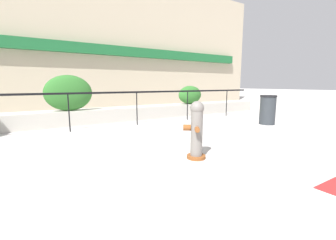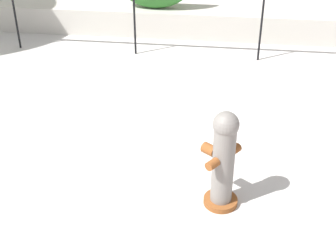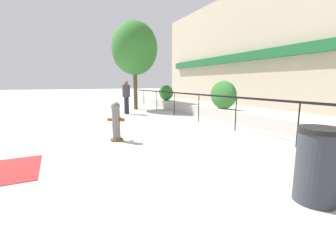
{
  "view_description": "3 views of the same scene",
  "coord_description": "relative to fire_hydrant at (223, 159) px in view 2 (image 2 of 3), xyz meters",
  "views": [
    {
      "loc": [
        -0.97,
        -2.11,
        1.38
      ],
      "look_at": [
        1.55,
        1.95,
        0.62
      ],
      "focal_mm": 24.0,
      "sensor_mm": 36.0,
      "label": 1
    },
    {
      "loc": [
        1.57,
        -2.71,
        3.22
      ],
      "look_at": [
        0.98,
        1.79,
        0.53
      ],
      "focal_mm": 50.0,
      "sensor_mm": 36.0,
      "label": 2
    },
    {
      "loc": [
        7.69,
        -0.38,
        1.57
      ],
      "look_at": [
        1.42,
        2.77,
        0.42
      ],
      "focal_mm": 24.0,
      "sensor_mm": 36.0,
      "label": 3
    }
  ],
  "objects": [
    {
      "name": "planter_wall_low",
      "position": [
        -1.62,
        4.93,
        -0.3
      ],
      "size": [
        18.0,
        0.7,
        0.5
      ],
      "primitive_type": "cube",
      "color": "#B7B2A8",
      "rests_on": "ground"
    },
    {
      "name": "fire_hydrant",
      "position": [
        0.0,
        0.0,
        0.0
      ],
      "size": [
        0.49,
        0.49,
        1.08
      ],
      "color": "brown",
      "rests_on": "ground"
    }
  ]
}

